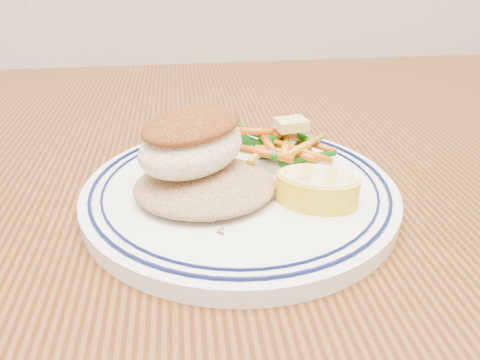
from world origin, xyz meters
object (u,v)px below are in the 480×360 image
Objects in this scene: dining_table at (258,258)px; rice_pilaf at (205,182)px; vegetable_pile at (283,145)px; plate at (240,191)px; fish_fillet at (192,142)px; lemon_wedge at (317,187)px.

rice_pilaf is (-0.05, -0.05, 0.12)m from dining_table.
rice_pilaf is at bearing -142.31° from vegetable_pile.
plate reaches higher than dining_table.
fish_fillet is at bearing 119.08° from rice_pilaf.
fish_fillet is (-0.06, -0.04, 0.15)m from dining_table.
fish_fillet is 1.16× the size of vegetable_pile.
fish_fillet reaches higher than dining_table.
lemon_wedge reaches higher than plate.
vegetable_pile is 1.31× the size of lemon_wedge.
dining_table is at bearing 112.41° from lemon_wedge.
fish_fillet is at bearing -153.19° from vegetable_pile.
vegetable_pile is at bearing 45.40° from plate.
lemon_wedge is (0.09, -0.02, 0.00)m from rice_pilaf.
fish_fillet is (-0.04, 0.00, 0.05)m from plate.
dining_table is 12.72× the size of rice_pilaf.
dining_table is 0.13m from vegetable_pile.
vegetable_pile is (0.05, 0.05, 0.02)m from plate.
rice_pilaf is at bearing 164.04° from lemon_wedge.
vegetable_pile is at bearing 16.93° from dining_table.
vegetable_pile is 0.09m from lemon_wedge.
lemon_wedge is at bearing -67.59° from dining_table.
plate is 2.28× the size of rice_pilaf.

